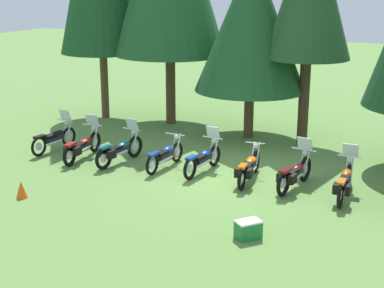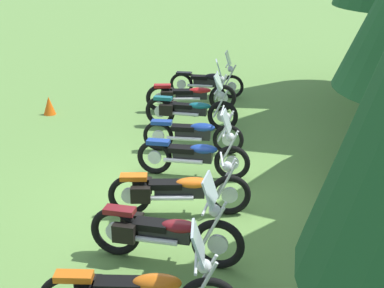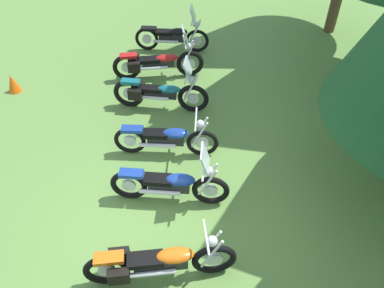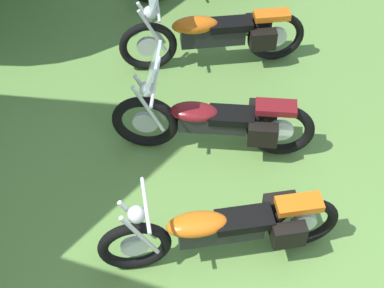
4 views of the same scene
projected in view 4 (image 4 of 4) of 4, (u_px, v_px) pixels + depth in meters
motorcycle_5 at (225, 228)px, 6.10m from camera, size 0.70×2.36×1.01m
motorcycle_6 at (215, 120)px, 6.99m from camera, size 0.81×2.24×1.39m
motorcycle_7 at (215, 34)px, 7.94m from camera, size 0.68×2.35×1.37m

